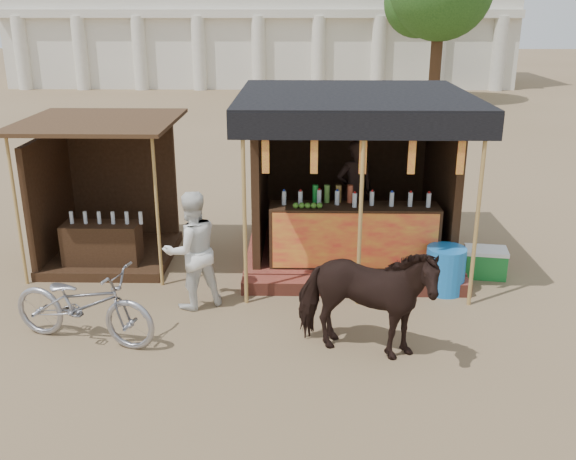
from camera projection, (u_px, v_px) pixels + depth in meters
The scene contains 10 objects.
ground at pixel (285, 358), 7.81m from camera, with size 120.00×120.00×0.00m, color #846B4C.
main_stall at pixel (351, 199), 10.62m from camera, with size 3.60×3.61×2.78m.
secondary_stall at pixel (100, 210), 10.64m from camera, with size 2.40×2.40×2.38m.
cow at pixel (364, 300), 7.65m from camera, with size 0.80×1.76×1.49m, color black.
motorbike at pixel (83, 304), 8.06m from camera, with size 0.69×1.96×1.03m, color #94949C.
bystander at pixel (192, 250), 8.92m from camera, with size 0.82×0.64×1.70m, color white.
blue_barrel at pixel (445, 270), 9.53m from camera, with size 0.58×0.58×0.70m, color blue.
red_crate at pixel (442, 283), 9.60m from camera, with size 0.42×0.37×0.27m, color maroon.
cooler at pixel (485, 262), 10.12m from camera, with size 0.70×0.53×0.46m.
background_building at pixel (262, 7), 34.79m from camera, with size 26.00×7.45×8.18m.
Camera 1 is at (0.18, -6.85, 4.06)m, focal length 40.00 mm.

